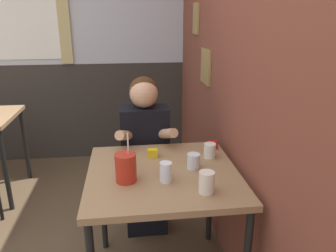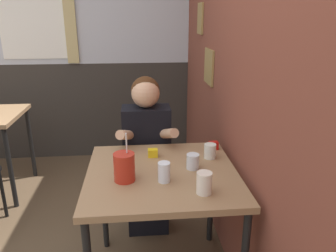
% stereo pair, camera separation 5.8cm
% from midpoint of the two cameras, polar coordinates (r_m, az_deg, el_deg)
% --- Properties ---
extents(brick_wall_right, '(0.08, 4.30, 2.70)m').
position_cam_midpoint_polar(brick_wall_right, '(2.65, 8.81, 12.90)').
color(brick_wall_right, brown).
rests_on(brick_wall_right, ground_plane).
extents(back_wall, '(5.68, 0.09, 2.70)m').
position_cam_midpoint_polar(back_wall, '(3.82, -17.24, 14.17)').
color(back_wall, silver).
rests_on(back_wall, ground_plane).
extents(main_table, '(0.85, 0.82, 0.77)m').
position_cam_midpoint_polar(main_table, '(1.91, -0.16, -10.05)').
color(main_table, '#93704C').
rests_on(main_table, ground_plane).
extents(person_seated, '(0.42, 0.40, 1.21)m').
position_cam_midpoint_polar(person_seated, '(2.42, -3.01, -5.11)').
color(person_seated, black).
rests_on(person_seated, ground_plane).
extents(cocktail_pitcher, '(0.11, 0.11, 0.27)m').
position_cam_midpoint_polar(cocktail_pitcher, '(1.75, -6.68, -7.12)').
color(cocktail_pitcher, '#B22819').
rests_on(cocktail_pitcher, main_table).
extents(glass_near_pitcher, '(0.07, 0.07, 0.11)m').
position_cam_midpoint_polar(glass_near_pitcher, '(1.74, 0.27, -8.03)').
color(glass_near_pitcher, silver).
rests_on(glass_near_pitcher, main_table).
extents(glass_center, '(0.07, 0.07, 0.09)m').
position_cam_midpoint_polar(glass_center, '(2.04, 8.14, -4.35)').
color(glass_center, silver).
rests_on(glass_center, main_table).
extents(glass_far_side, '(0.08, 0.08, 0.11)m').
position_cam_midpoint_polar(glass_far_side, '(1.65, 7.34, -9.84)').
color(glass_far_side, silver).
rests_on(glass_far_side, main_table).
extents(glass_by_brick, '(0.07, 0.07, 0.09)m').
position_cam_midpoint_polar(glass_by_brick, '(1.89, 5.21, -6.17)').
color(glass_by_brick, silver).
rests_on(glass_by_brick, main_table).
extents(condiment_ketchup, '(0.06, 0.04, 0.05)m').
position_cam_midpoint_polar(condiment_ketchup, '(2.18, 8.68, -3.36)').
color(condiment_ketchup, '#B7140F').
rests_on(condiment_ketchup, main_table).
extents(condiment_mustard, '(0.06, 0.04, 0.05)m').
position_cam_midpoint_polar(condiment_mustard, '(2.04, -1.85, -4.71)').
color(condiment_mustard, yellow).
rests_on(condiment_mustard, main_table).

